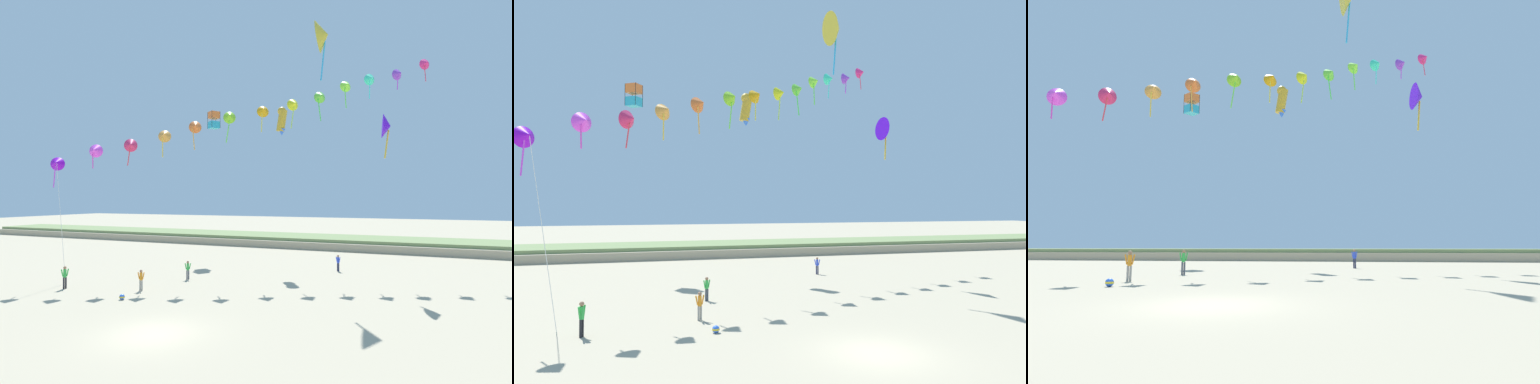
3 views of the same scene
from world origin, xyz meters
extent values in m
plane|color=tan|center=(0.00, 0.00, 0.00)|extent=(240.00, 240.00, 0.00)
cube|color=tan|center=(0.00, 38.64, 0.48)|extent=(120.00, 9.82, 0.96)
cube|color=#7A8E56|center=(0.00, 38.64, 1.10)|extent=(120.00, 8.35, 0.55)
cylinder|color=#474C56|center=(-5.59, 11.92, 0.38)|extent=(0.11, 0.11, 0.77)
cylinder|color=#474C56|center=(-5.47, 11.98, 0.38)|extent=(0.11, 0.11, 0.77)
cylinder|color=green|center=(-5.53, 11.95, 1.04)|extent=(0.20, 0.20, 0.54)
cylinder|color=green|center=(-5.68, 11.87, 1.08)|extent=(0.20, 0.15, 0.52)
cylinder|color=green|center=(-5.38, 12.03, 1.08)|extent=(0.20, 0.15, 0.52)
sphere|color=#9E7051|center=(-5.53, 11.95, 1.42)|extent=(0.21, 0.21, 0.21)
cylinder|color=gray|center=(-6.44, 7.25, 0.38)|extent=(0.11, 0.11, 0.76)
cylinder|color=gray|center=(-6.57, 7.21, 0.38)|extent=(0.11, 0.11, 0.76)
cylinder|color=orange|center=(-6.50, 7.23, 1.04)|extent=(0.20, 0.20, 0.54)
cylinder|color=orange|center=(-6.34, 7.28, 1.08)|extent=(0.20, 0.12, 0.51)
cylinder|color=orange|center=(-6.67, 7.18, 1.08)|extent=(0.20, 0.12, 0.51)
sphere|color=#9E7051|center=(-6.50, 7.23, 1.42)|extent=(0.21, 0.21, 0.21)
cylinder|color=black|center=(-12.17, 5.56, 0.42)|extent=(0.12, 0.12, 0.83)
cylinder|color=black|center=(-12.10, 5.69, 0.42)|extent=(0.12, 0.12, 0.83)
cylinder|color=green|center=(-12.14, 5.63, 1.13)|extent=(0.22, 0.22, 0.59)
cylinder|color=green|center=(-12.22, 5.46, 1.17)|extent=(0.16, 0.21, 0.56)
cylinder|color=green|center=(-12.05, 5.80, 1.17)|extent=(0.16, 0.21, 0.56)
sphere|color=#9E7051|center=(-12.14, 5.63, 1.54)|extent=(0.23, 0.23, 0.23)
cylinder|color=#282D4C|center=(5.26, 20.30, 0.38)|extent=(0.11, 0.11, 0.75)
cylinder|color=#282D4C|center=(5.14, 20.37, 0.38)|extent=(0.11, 0.11, 0.75)
cylinder|color=blue|center=(5.20, 20.34, 1.02)|extent=(0.20, 0.20, 0.53)
cylinder|color=blue|center=(5.35, 20.26, 1.06)|extent=(0.19, 0.15, 0.51)
cylinder|color=blue|center=(5.05, 20.42, 1.06)|extent=(0.19, 0.15, 0.51)
sphere|color=#9E7051|center=(5.20, 20.34, 1.39)|extent=(0.20, 0.20, 0.20)
cone|color=#7D0BCE|center=(-14.96, 7.28, 9.51)|extent=(1.36, 1.29, 1.16)
cylinder|color=#C739E5|center=(-15.08, 7.19, 8.41)|extent=(0.21, 0.13, 1.75)
cone|color=#D941E2|center=(-12.54, 8.89, 10.62)|extent=(1.32, 1.18, 1.13)
cylinder|color=#E539C5|center=(-12.66, 8.80, 9.76)|extent=(0.11, 0.08, 1.28)
cone|color=#CE265A|center=(-10.22, 10.51, 11.14)|extent=(1.30, 1.25, 1.10)
cylinder|color=#E53945|center=(-10.34, 10.42, 10.16)|extent=(0.26, 0.16, 1.52)
cone|color=gold|center=(-8.14, 12.32, 12.11)|extent=(1.41, 1.34, 1.21)
cylinder|color=yellow|center=(-8.26, 12.24, 11.04)|extent=(0.09, 0.11, 1.70)
cone|color=#D4642B|center=(-5.80, 13.54, 12.93)|extent=(1.38, 1.31, 1.18)
cylinder|color=gold|center=(-5.92, 13.45, 11.79)|extent=(0.19, 0.19, 1.85)
cone|color=#76C624|center=(-3.32, 15.20, 13.89)|extent=(1.37, 1.27, 1.18)
cylinder|color=#67E539|center=(-3.44, 15.12, 12.60)|extent=(0.32, 0.32, 2.13)
cone|color=orange|center=(-0.97, 17.36, 14.69)|extent=(1.42, 1.36, 1.23)
cylinder|color=yellow|center=(-1.09, 17.27, 13.57)|extent=(0.11, 0.17, 1.80)
cone|color=#C9D41B|center=(1.44, 18.96, 15.40)|extent=(1.33, 1.30, 1.14)
cylinder|color=#B2E539|center=(1.32, 18.87, 14.13)|extent=(0.29, 0.31, 2.09)
cone|color=#62D139|center=(3.59, 20.56, 16.27)|extent=(1.37, 1.30, 1.17)
cylinder|color=#3EE539|center=(3.47, 20.47, 14.97)|extent=(0.33, 0.11, 2.15)
cone|color=#84ED39|center=(5.73, 22.17, 17.51)|extent=(1.39, 1.32, 1.19)
cylinder|color=#57E539|center=(5.61, 22.08, 16.30)|extent=(0.19, 0.21, 1.98)
cone|color=#35E2B3|center=(7.81, 23.65, 18.30)|extent=(1.33, 1.25, 1.13)
cylinder|color=#39E5DF|center=(7.69, 23.57, 17.22)|extent=(0.15, 0.25, 1.72)
cone|color=purple|center=(10.31, 25.19, 18.94)|extent=(1.29, 1.26, 1.10)
cylinder|color=#BA39E5|center=(10.18, 25.10, 18.03)|extent=(0.16, 0.10, 1.37)
cone|color=#E3297A|center=(12.82, 26.99, 20.23)|extent=(1.32, 1.21, 1.12)
cylinder|color=#E5395B|center=(12.70, 26.90, 19.18)|extent=(0.21, 0.11, 1.65)
cylinder|color=silver|center=(-14.09, 6.99, 4.76)|extent=(1.40, 0.31, 9.52)
cone|color=gold|center=(4.91, 15.65, 19.94)|extent=(1.39, 2.69, 2.70)
cone|color=#2DA7E5|center=(4.91, 15.65, 19.96)|extent=(0.82, 1.49, 1.49)
cylinder|color=#2DA7E5|center=(4.91, 15.65, 17.90)|extent=(0.43, 0.25, 3.30)
cylinder|color=gold|center=(-0.81, 22.11, 14.56)|extent=(1.22, 0.89, 2.26)
sphere|color=gold|center=(-0.81, 22.11, 15.53)|extent=(0.87, 0.87, 0.87)
cone|color=blue|center=(-0.81, 22.11, 13.38)|extent=(0.79, 0.79, 0.67)
sphere|color=black|center=(-0.81, 22.11, 15.78)|extent=(0.18, 0.18, 0.18)
cube|color=#28A3C6|center=(-10.42, 25.40, 15.35)|extent=(1.52, 1.52, 0.81)
cube|color=orange|center=(-10.42, 25.40, 16.53)|extent=(1.52, 1.52, 0.81)
cylinder|color=black|center=(-9.67, 25.55, 15.94)|extent=(0.04, 0.04, 1.99)
cylinder|color=black|center=(-10.57, 26.16, 15.94)|extent=(0.04, 0.04, 1.99)
cylinder|color=black|center=(-11.18, 25.26, 15.94)|extent=(0.04, 0.04, 1.99)
cylinder|color=black|center=(-10.27, 24.65, 15.94)|extent=(0.04, 0.04, 1.99)
cone|color=#4D0CDD|center=(9.76, 16.51, 12.35)|extent=(1.00, 2.00, 1.95)
cone|color=gold|center=(9.76, 16.51, 12.37)|extent=(0.59, 1.11, 1.08)
cylinder|color=gold|center=(9.76, 16.51, 10.93)|extent=(0.39, 0.42, 2.26)
sphere|color=blue|center=(-6.02, 4.70, 0.18)|extent=(0.36, 0.36, 0.36)
cylinder|color=yellow|center=(-6.02, 4.70, 0.18)|extent=(0.36, 0.36, 0.09)
camera|label=1|loc=(12.17, -16.28, 6.68)|focal=28.00mm
camera|label=2|loc=(-9.28, -17.17, 6.20)|focal=32.00mm
camera|label=3|loc=(3.66, -11.81, 1.76)|focal=28.00mm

